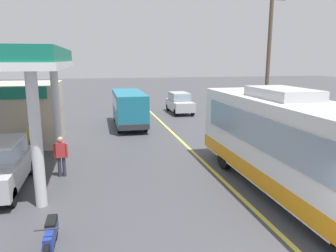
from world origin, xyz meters
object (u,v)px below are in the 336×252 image
object	(u,v)px
motorcycle_parked_forecourt	(51,235)
car_trailing_behind_bus	(179,102)
pedestrian_near_pump	(32,137)
coach_bus_main	(295,149)
pedestrian_by_shop	(61,154)
minibus_opposing_lane	(129,106)

from	to	relation	value
motorcycle_parked_forecourt	car_trailing_behind_bus	bearing A→B (deg)	66.92
motorcycle_parked_forecourt	pedestrian_near_pump	world-z (taller)	pedestrian_near_pump
coach_bus_main	motorcycle_parked_forecourt	world-z (taller)	coach_bus_main
coach_bus_main	pedestrian_near_pump	bearing A→B (deg)	143.51
pedestrian_near_pump	car_trailing_behind_bus	size ratio (longest dim) A/B	0.40
coach_bus_main	pedestrian_by_shop	world-z (taller)	coach_bus_main
minibus_opposing_lane	coach_bus_main	bearing A→B (deg)	-72.28
coach_bus_main	minibus_opposing_lane	distance (m)	13.98
minibus_opposing_lane	car_trailing_behind_bus	size ratio (longest dim) A/B	1.46
pedestrian_near_pump	pedestrian_by_shop	size ratio (longest dim) A/B	1.00
motorcycle_parked_forecourt	car_trailing_behind_bus	size ratio (longest dim) A/B	0.43
motorcycle_parked_forecourt	car_trailing_behind_bus	world-z (taller)	car_trailing_behind_bus
coach_bus_main	pedestrian_near_pump	xyz separation A→B (m)	(-9.62, 7.12, -0.79)
coach_bus_main	pedestrian_near_pump	size ratio (longest dim) A/B	6.65
coach_bus_main	minibus_opposing_lane	size ratio (longest dim) A/B	1.80
car_trailing_behind_bus	pedestrian_near_pump	bearing A→B (deg)	-133.13
minibus_opposing_lane	pedestrian_by_shop	distance (m)	10.19
minibus_opposing_lane	pedestrian_near_pump	distance (m)	8.21
motorcycle_parked_forecourt	car_trailing_behind_bus	distance (m)	21.43
minibus_opposing_lane	car_trailing_behind_bus	world-z (taller)	minibus_opposing_lane
coach_bus_main	pedestrian_by_shop	distance (m)	8.87
coach_bus_main	pedestrian_near_pump	world-z (taller)	coach_bus_main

